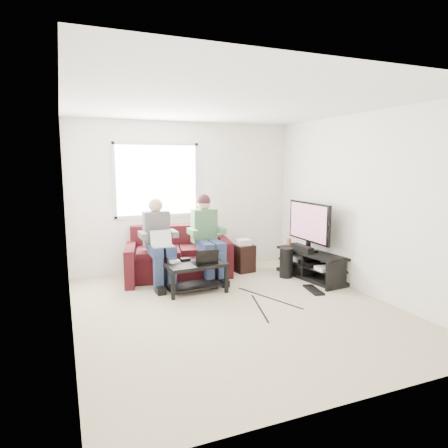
# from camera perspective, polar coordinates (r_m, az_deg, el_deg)

# --- Properties ---
(floor) EXTENTS (4.50, 4.50, 0.00)m
(floor) POSITION_cam_1_polar(r_m,az_deg,el_deg) (5.35, 1.69, -11.99)
(floor) COLOR beige
(floor) RESTS_ON ground
(ceiling) EXTENTS (4.50, 4.50, 0.00)m
(ceiling) POSITION_cam_1_polar(r_m,az_deg,el_deg) (5.06, 1.82, 16.77)
(ceiling) COLOR white
(ceiling) RESTS_ON wall_back
(wall_back) EXTENTS (4.50, 0.00, 4.50)m
(wall_back) POSITION_cam_1_polar(r_m,az_deg,el_deg) (7.14, -5.61, 3.92)
(wall_back) COLOR white
(wall_back) RESTS_ON floor
(wall_front) EXTENTS (4.50, 0.00, 4.50)m
(wall_front) POSITION_cam_1_polar(r_m,az_deg,el_deg) (3.14, 18.66, -2.57)
(wall_front) COLOR white
(wall_front) RESTS_ON floor
(wall_left) EXTENTS (0.00, 4.50, 4.50)m
(wall_left) POSITION_cam_1_polar(r_m,az_deg,el_deg) (4.61, -21.60, 0.74)
(wall_left) COLOR white
(wall_left) RESTS_ON floor
(wall_right) EXTENTS (0.00, 4.50, 4.50)m
(wall_right) POSITION_cam_1_polar(r_m,az_deg,el_deg) (6.13, 19.13, 2.70)
(wall_right) COLOR white
(wall_right) RESTS_ON floor
(window) EXTENTS (1.48, 0.04, 1.28)m
(window) POSITION_cam_1_polar(r_m,az_deg,el_deg) (6.98, -9.56, 6.20)
(window) COLOR white
(window) RESTS_ON wall_back
(sofa) EXTENTS (1.95, 1.13, 0.83)m
(sofa) POSITION_cam_1_polar(r_m,az_deg,el_deg) (6.75, -6.47, -4.89)
(sofa) COLOR #3E0F13
(sofa) RESTS_ON floor
(person_left) EXTENTS (0.40, 0.70, 1.34)m
(person_left) POSITION_cam_1_polar(r_m,az_deg,el_deg) (6.27, -9.29, -2.02)
(person_left) COLOR navy
(person_left) RESTS_ON sofa
(person_right) EXTENTS (0.40, 0.71, 1.39)m
(person_right) POSITION_cam_1_polar(r_m,az_deg,el_deg) (6.50, -2.46, -1.00)
(person_right) COLOR navy
(person_right) RESTS_ON sofa
(laptop_silver) EXTENTS (0.35, 0.27, 0.24)m
(laptop_silver) POSITION_cam_1_polar(r_m,az_deg,el_deg) (6.06, -8.81, -2.60)
(laptop_silver) COLOR silver
(laptop_silver) RESTS_ON person_left
(coffee_table) EXTENTS (0.91, 0.60, 0.43)m
(coffee_table) POSITION_cam_1_polar(r_m,az_deg,el_deg) (5.95, -4.13, -6.64)
(coffee_table) COLOR black
(coffee_table) RESTS_ON floor
(laptop_black) EXTENTS (0.36, 0.27, 0.24)m
(laptop_black) POSITION_cam_1_polar(r_m,az_deg,el_deg) (5.85, -2.79, -4.51)
(laptop_black) COLOR black
(laptop_black) RESTS_ON coffee_table
(controller_a) EXTENTS (0.16, 0.12, 0.04)m
(controller_a) POSITION_cam_1_polar(r_m,az_deg,el_deg) (5.95, -7.08, -5.34)
(controller_a) COLOR silver
(controller_a) RESTS_ON coffee_table
(controller_b) EXTENTS (0.15, 0.11, 0.04)m
(controller_b) POSITION_cam_1_polar(r_m,az_deg,el_deg) (6.05, -5.58, -5.07)
(controller_b) COLOR black
(controller_b) RESTS_ON coffee_table
(controller_c) EXTENTS (0.16, 0.12, 0.04)m
(controller_c) POSITION_cam_1_polar(r_m,az_deg,el_deg) (6.15, -1.91, -4.82)
(controller_c) COLOR gray
(controller_c) RESTS_ON coffee_table
(tv_stand) EXTENTS (0.58, 1.39, 0.45)m
(tv_stand) POSITION_cam_1_polar(r_m,az_deg,el_deg) (6.78, 12.34, -5.94)
(tv_stand) COLOR black
(tv_stand) RESTS_ON floor
(tv) EXTENTS (0.12, 1.10, 0.81)m
(tv) POSITION_cam_1_polar(r_m,az_deg,el_deg) (6.72, 12.03, 0.09)
(tv) COLOR black
(tv) RESTS_ON tv_stand
(soundbar) EXTENTS (0.12, 0.50, 0.10)m
(soundbar) POSITION_cam_1_polar(r_m,az_deg,el_deg) (6.73, 11.09, -3.42)
(soundbar) COLOR black
(soundbar) RESTS_ON tv_stand
(drink_cup) EXTENTS (0.08, 0.08, 0.12)m
(drink_cup) POSITION_cam_1_polar(r_m,az_deg,el_deg) (7.20, 9.25, -2.50)
(drink_cup) COLOR #B6714E
(drink_cup) RESTS_ON tv_stand
(console_white) EXTENTS (0.30, 0.22, 0.06)m
(console_white) POSITION_cam_1_polar(r_m,az_deg,el_deg) (6.45, 14.38, -6.15)
(console_white) COLOR silver
(console_white) RESTS_ON tv_stand
(console_grey) EXTENTS (0.34, 0.26, 0.08)m
(console_grey) POSITION_cam_1_polar(r_m,az_deg,el_deg) (7.00, 10.97, -4.77)
(console_grey) COLOR gray
(console_grey) RESTS_ON tv_stand
(console_black) EXTENTS (0.38, 0.30, 0.07)m
(console_black) POSITION_cam_1_polar(r_m,az_deg,el_deg) (6.72, 12.60, -5.43)
(console_black) COLOR black
(console_black) RESTS_ON tv_stand
(subwoofer) EXTENTS (0.22, 0.22, 0.50)m
(subwoofer) POSITION_cam_1_polar(r_m,az_deg,el_deg) (6.75, 8.88, -5.49)
(subwoofer) COLOR black
(subwoofer) RESTS_ON floor
(keyboard_floor) EXTENTS (0.25, 0.50, 0.03)m
(keyboard_floor) POSITION_cam_1_polar(r_m,az_deg,el_deg) (6.19, 12.67, -9.17)
(keyboard_floor) COLOR black
(keyboard_floor) RESTS_ON floor
(end_table) EXTENTS (0.32, 0.32, 0.57)m
(end_table) POSITION_cam_1_polar(r_m,az_deg,el_deg) (7.02, 2.81, -4.74)
(end_table) COLOR black
(end_table) RESTS_ON floor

